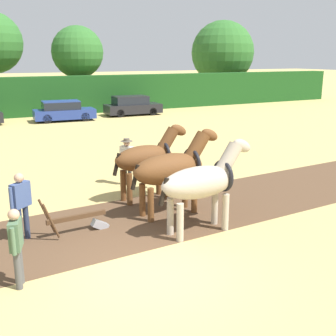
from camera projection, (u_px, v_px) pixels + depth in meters
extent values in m
plane|color=tan|center=(149.00, 271.00, 9.05)|extent=(240.00, 240.00, 0.00)
cylinder|color=#423323|center=(79.00, 88.00, 36.96)|extent=(0.44, 0.44, 3.66)
sphere|color=#2D6628|center=(77.00, 52.00, 36.18)|extent=(4.43, 4.43, 4.43)
cylinder|color=brown|center=(222.00, 84.00, 46.62)|extent=(0.44, 0.44, 3.06)
sphere|color=#2D6628|center=(223.00, 53.00, 45.75)|extent=(6.78, 6.78, 6.78)
ellipsoid|color=#B2A38E|center=(199.00, 182.00, 10.75)|extent=(2.21, 0.97, 0.82)
cylinder|color=#B2A38E|center=(215.00, 207.00, 11.51)|extent=(0.18, 0.18, 1.00)
cylinder|color=#B2A38E|center=(225.00, 212.00, 11.12)|extent=(0.18, 0.18, 1.00)
cylinder|color=#B2A38E|center=(170.00, 216.00, 10.82)|extent=(0.18, 0.18, 1.00)
cylinder|color=#B2A38E|center=(180.00, 222.00, 10.43)|extent=(0.18, 0.18, 1.00)
cylinder|color=#B2A38E|center=(228.00, 159.00, 11.07)|extent=(0.83, 0.43, 0.92)
ellipsoid|color=#B2A38E|center=(242.00, 146.00, 11.21)|extent=(0.69, 0.29, 0.54)
cube|color=black|center=(234.00, 152.00, 11.12)|extent=(0.44, 0.10, 0.59)
cylinder|color=black|center=(164.00, 192.00, 10.27)|extent=(0.30, 0.13, 0.71)
torus|color=black|center=(223.00, 176.00, 11.10)|extent=(0.15, 0.85, 0.85)
ellipsoid|color=brown|center=(169.00, 169.00, 12.02)|extent=(2.28, 1.04, 0.89)
cylinder|color=brown|center=(185.00, 192.00, 12.82)|extent=(0.18, 0.18, 0.97)
cylinder|color=brown|center=(194.00, 197.00, 12.39)|extent=(0.18, 0.18, 0.97)
cylinder|color=brown|center=(142.00, 200.00, 12.11)|extent=(0.18, 0.18, 0.97)
cylinder|color=brown|center=(151.00, 205.00, 11.68)|extent=(0.18, 0.18, 0.97)
cylinder|color=brown|center=(197.00, 147.00, 12.35)|extent=(0.88, 0.46, 0.97)
ellipsoid|color=brown|center=(210.00, 135.00, 12.49)|extent=(0.69, 0.29, 0.54)
cube|color=black|center=(202.00, 140.00, 12.40)|extent=(0.46, 0.10, 0.62)
cylinder|color=black|center=(135.00, 177.00, 11.53)|extent=(0.30, 0.13, 0.71)
torus|color=black|center=(192.00, 163.00, 12.39)|extent=(0.15, 0.91, 0.91)
ellipsoid|color=brown|center=(144.00, 158.00, 13.29)|extent=(2.03, 0.95, 0.81)
cylinder|color=brown|center=(159.00, 180.00, 14.03)|extent=(0.18, 0.18, 1.01)
cylinder|color=brown|center=(166.00, 183.00, 13.64)|extent=(0.18, 0.18, 1.01)
cylinder|color=brown|center=(123.00, 185.00, 13.40)|extent=(0.18, 0.18, 1.01)
cylinder|color=brown|center=(130.00, 189.00, 13.00)|extent=(0.18, 0.18, 1.01)
cylinder|color=brown|center=(167.00, 140.00, 13.58)|extent=(0.80, 0.42, 0.89)
ellipsoid|color=brown|center=(179.00, 130.00, 13.71)|extent=(0.69, 0.29, 0.54)
cube|color=black|center=(172.00, 135.00, 13.63)|extent=(0.43, 0.10, 0.57)
cylinder|color=black|center=(117.00, 164.00, 12.86)|extent=(0.30, 0.13, 0.71)
torus|color=black|center=(163.00, 154.00, 13.62)|extent=(0.15, 0.84, 0.84)
cube|color=#4C331E|center=(77.00, 217.00, 10.90)|extent=(1.57, 0.18, 0.12)
cube|color=#939399|center=(100.00, 225.00, 11.30)|extent=(0.49, 0.22, 0.39)
cylinder|color=#4C331E|center=(47.00, 216.00, 10.70)|extent=(0.40, 0.08, 0.96)
cylinder|color=#4C331E|center=(51.00, 221.00, 10.37)|extent=(0.40, 0.08, 0.96)
cylinder|color=#28334C|center=(26.00, 222.00, 10.60)|extent=(0.14, 0.14, 0.88)
cylinder|color=#28334C|center=(20.00, 225.00, 10.40)|extent=(0.14, 0.14, 0.88)
cube|color=#3D5184|center=(20.00, 195.00, 10.31)|extent=(0.53, 0.47, 0.62)
sphere|color=tan|center=(19.00, 178.00, 10.20)|extent=(0.24, 0.24, 0.24)
cylinder|color=#3D5184|center=(29.00, 192.00, 10.58)|extent=(0.09, 0.09, 0.59)
cylinder|color=#3D5184|center=(11.00, 199.00, 10.05)|extent=(0.09, 0.09, 0.59)
cylinder|color=#38332D|center=(125.00, 173.00, 15.15)|extent=(0.14, 0.14, 0.83)
cylinder|color=#38332D|center=(130.00, 174.00, 15.03)|extent=(0.14, 0.14, 0.83)
cube|color=silver|center=(127.00, 154.00, 14.91)|extent=(0.40, 0.52, 0.59)
sphere|color=tan|center=(127.00, 143.00, 14.81)|extent=(0.22, 0.22, 0.22)
cylinder|color=silver|center=(121.00, 154.00, 15.08)|extent=(0.09, 0.09, 0.55)
cylinder|color=silver|center=(133.00, 156.00, 14.76)|extent=(0.09, 0.09, 0.55)
cylinder|color=#665B4C|center=(127.00, 141.00, 14.79)|extent=(0.43, 0.43, 0.02)
cylinder|color=#665B4C|center=(127.00, 140.00, 14.78)|extent=(0.21, 0.21, 0.10)
cylinder|color=#4C4C4C|center=(20.00, 265.00, 8.48)|extent=(0.14, 0.14, 0.83)
cylinder|color=#4C4C4C|center=(18.00, 270.00, 8.27)|extent=(0.14, 0.14, 0.83)
cube|color=#4C6B4C|center=(16.00, 234.00, 8.19)|extent=(0.33, 0.52, 0.59)
sphere|color=tan|center=(14.00, 215.00, 8.09)|extent=(0.22, 0.22, 0.22)
cylinder|color=#4C6B4C|center=(18.00, 230.00, 8.47)|extent=(0.09, 0.09, 0.55)
cylinder|color=#4C6B4C|center=(13.00, 242.00, 7.93)|extent=(0.09, 0.09, 0.55)
cube|color=navy|center=(65.00, 114.00, 30.22)|extent=(4.39, 2.08, 0.66)
cube|color=black|center=(61.00, 106.00, 29.98)|extent=(2.67, 1.77, 0.55)
cube|color=navy|center=(61.00, 101.00, 29.90)|extent=(2.67, 1.77, 0.06)
cylinder|color=black|center=(81.00, 114.00, 31.44)|extent=(0.65, 0.27, 0.63)
cylinder|color=black|center=(85.00, 117.00, 30.08)|extent=(0.65, 0.27, 0.63)
cylinder|color=black|center=(44.00, 116.00, 30.44)|extent=(0.65, 0.27, 0.63)
cylinder|color=black|center=(47.00, 119.00, 29.09)|extent=(0.65, 0.27, 0.63)
cube|color=black|center=(133.00, 109.00, 33.25)|extent=(4.43, 1.96, 0.70)
cube|color=black|center=(130.00, 100.00, 32.99)|extent=(2.68, 1.72, 0.59)
cube|color=black|center=(130.00, 96.00, 32.91)|extent=(2.68, 1.72, 0.06)
cylinder|color=black|center=(145.00, 109.00, 34.56)|extent=(0.62, 0.24, 0.61)
cylinder|color=black|center=(153.00, 111.00, 33.17)|extent=(0.62, 0.24, 0.61)
cylinder|color=black|center=(114.00, 111.00, 33.43)|extent=(0.62, 0.24, 0.61)
cylinder|color=black|center=(120.00, 113.00, 32.05)|extent=(0.62, 0.24, 0.61)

